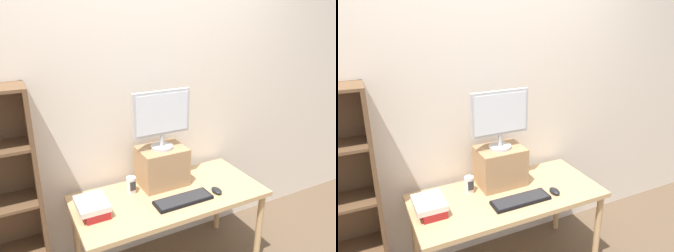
% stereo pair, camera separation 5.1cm
% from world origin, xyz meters
% --- Properties ---
extents(back_wall, '(7.00, 0.08, 2.60)m').
position_xyz_m(back_wall, '(0.00, 0.42, 1.30)').
color(back_wall, beige).
rests_on(back_wall, ground_plane).
extents(desk, '(1.42, 0.66, 0.70)m').
position_xyz_m(desk, '(0.00, 0.00, 0.63)').
color(desk, tan).
rests_on(desk, ground_plane).
extents(riser_box, '(0.36, 0.27, 0.30)m').
position_xyz_m(riser_box, '(0.02, 0.17, 0.85)').
color(riser_box, '#A87F56').
rests_on(riser_box, desk).
extents(computer_monitor, '(0.45, 0.17, 0.45)m').
position_xyz_m(computer_monitor, '(0.02, 0.17, 1.26)').
color(computer_monitor, '#B7B7BA').
rests_on(computer_monitor, riser_box).
extents(keyboard, '(0.43, 0.15, 0.02)m').
position_xyz_m(keyboard, '(0.04, -0.14, 0.71)').
color(keyboard, black).
rests_on(keyboard, desk).
extents(computer_mouse, '(0.06, 0.10, 0.04)m').
position_xyz_m(computer_mouse, '(0.32, -0.15, 0.72)').
color(computer_mouse, black).
rests_on(computer_mouse, desk).
extents(book_stack, '(0.20, 0.25, 0.09)m').
position_xyz_m(book_stack, '(-0.57, 0.02, 0.75)').
color(book_stack, maroon).
rests_on(book_stack, desk).
extents(desk_speaker, '(0.07, 0.08, 0.12)m').
position_xyz_m(desk_speaker, '(-0.24, 0.15, 0.76)').
color(desk_speaker, silver).
rests_on(desk_speaker, desk).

